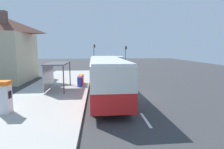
{
  "coord_description": "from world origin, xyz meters",
  "views": [
    {
      "loc": [
        -2.46,
        -15.91,
        3.99
      ],
      "look_at": [
        -1.0,
        2.01,
        1.5
      ],
      "focal_mm": 30.04,
      "sensor_mm": 36.0,
      "label": 1
    }
  ],
  "objects_px": {
    "recycling_bin_red": "(80,81)",
    "traffic_light_near_side": "(126,52)",
    "recycling_bin_yellow": "(81,80)",
    "recycling_bin_orange": "(81,79)",
    "white_van": "(118,61)",
    "sedan_near": "(114,61)",
    "bus_shelter": "(54,69)",
    "bus": "(106,75)",
    "recycling_bin_blue": "(80,82)",
    "ticket_machine": "(5,97)",
    "traffic_light_far_side": "(94,51)"
  },
  "relations": [
    {
      "from": "white_van",
      "to": "bus_shelter",
      "type": "distance_m",
      "value": 24.46
    },
    {
      "from": "recycling_bin_blue",
      "to": "bus_shelter",
      "type": "bearing_deg",
      "value": -150.73
    },
    {
      "from": "recycling_bin_orange",
      "to": "traffic_light_far_side",
      "type": "relative_size",
      "value": 0.18
    },
    {
      "from": "bus_shelter",
      "to": "recycling_bin_blue",
      "type": "bearing_deg",
      "value": 29.27
    },
    {
      "from": "sedan_near",
      "to": "traffic_light_near_side",
      "type": "relative_size",
      "value": 0.94
    },
    {
      "from": "bus",
      "to": "recycling_bin_yellow",
      "type": "xyz_separation_m",
      "value": [
        -2.49,
        5.35,
        -1.19
      ]
    },
    {
      "from": "recycling_bin_yellow",
      "to": "traffic_light_far_side",
      "type": "bearing_deg",
      "value": 88.02
    },
    {
      "from": "recycling_bin_yellow",
      "to": "recycling_bin_orange",
      "type": "distance_m",
      "value": 0.7
    },
    {
      "from": "bus",
      "to": "ticket_machine",
      "type": "distance_m",
      "value": 7.25
    },
    {
      "from": "bus_shelter",
      "to": "ticket_machine",
      "type": "bearing_deg",
      "value": -103.03
    },
    {
      "from": "white_van",
      "to": "ticket_machine",
      "type": "xyz_separation_m",
      "value": [
        -10.1,
        -29.31,
        -0.17
      ]
    },
    {
      "from": "white_van",
      "to": "sedan_near",
      "type": "bearing_deg",
      "value": 89.42
    },
    {
      "from": "sedan_near",
      "to": "recycling_bin_blue",
      "type": "distance_m",
      "value": 32.16
    },
    {
      "from": "recycling_bin_red",
      "to": "traffic_light_near_side",
      "type": "distance_m",
      "value": 33.15
    },
    {
      "from": "bus",
      "to": "ticket_machine",
      "type": "bearing_deg",
      "value": -148.99
    },
    {
      "from": "white_van",
      "to": "recycling_bin_yellow",
      "type": "xyz_separation_m",
      "value": [
        -6.4,
        -20.24,
        -0.69
      ]
    },
    {
      "from": "white_van",
      "to": "recycling_bin_blue",
      "type": "xyz_separation_m",
      "value": [
        -6.4,
        -21.64,
        -0.69
      ]
    },
    {
      "from": "white_van",
      "to": "recycling_bin_yellow",
      "type": "height_order",
      "value": "white_van"
    },
    {
      "from": "sedan_near",
      "to": "recycling_bin_orange",
      "type": "bearing_deg",
      "value": -102.47
    },
    {
      "from": "bus",
      "to": "recycling_bin_blue",
      "type": "xyz_separation_m",
      "value": [
        -2.49,
        3.95,
        -1.19
      ]
    },
    {
      "from": "traffic_light_near_side",
      "to": "recycling_bin_orange",
      "type": "bearing_deg",
      "value": -107.81
    },
    {
      "from": "recycling_bin_red",
      "to": "recycling_bin_orange",
      "type": "distance_m",
      "value": 1.4
    },
    {
      "from": "recycling_bin_orange",
      "to": "bus_shelter",
      "type": "distance_m",
      "value": 4.26
    },
    {
      "from": "white_van",
      "to": "sedan_near",
      "type": "height_order",
      "value": "white_van"
    },
    {
      "from": "white_van",
      "to": "recycling_bin_red",
      "type": "bearing_deg",
      "value": -107.0
    },
    {
      "from": "ticket_machine",
      "to": "recycling_bin_blue",
      "type": "relative_size",
      "value": 2.04
    },
    {
      "from": "bus",
      "to": "bus_shelter",
      "type": "height_order",
      "value": "bus"
    },
    {
      "from": "traffic_light_far_side",
      "to": "bus_shelter",
      "type": "bearing_deg",
      "value": -95.51
    },
    {
      "from": "recycling_bin_blue",
      "to": "bus_shelter",
      "type": "xyz_separation_m",
      "value": [
        -2.21,
        -1.24,
        1.44
      ]
    },
    {
      "from": "recycling_bin_yellow",
      "to": "traffic_light_near_side",
      "type": "relative_size",
      "value": 0.2
    },
    {
      "from": "bus",
      "to": "recycling_bin_orange",
      "type": "height_order",
      "value": "bus"
    },
    {
      "from": "white_van",
      "to": "sedan_near",
      "type": "distance_m",
      "value": 9.87
    },
    {
      "from": "ticket_machine",
      "to": "traffic_light_near_side",
      "type": "height_order",
      "value": "traffic_light_near_side"
    },
    {
      "from": "recycling_bin_yellow",
      "to": "traffic_light_far_side",
      "type": "distance_m",
      "value": 31.84
    },
    {
      "from": "sedan_near",
      "to": "bus",
      "type": "bearing_deg",
      "value": -96.46
    },
    {
      "from": "bus",
      "to": "traffic_light_far_side",
      "type": "height_order",
      "value": "traffic_light_far_side"
    },
    {
      "from": "recycling_bin_red",
      "to": "recycling_bin_yellow",
      "type": "bearing_deg",
      "value": 90.0
    },
    {
      "from": "bus",
      "to": "recycling_bin_blue",
      "type": "bearing_deg",
      "value": 122.21
    },
    {
      "from": "white_van",
      "to": "traffic_light_near_side",
      "type": "bearing_deg",
      "value": 72.78
    },
    {
      "from": "sedan_near",
      "to": "bus_shelter",
      "type": "height_order",
      "value": "bus_shelter"
    },
    {
      "from": "recycling_bin_orange",
      "to": "recycling_bin_red",
      "type": "bearing_deg",
      "value": -90.0
    },
    {
      "from": "bus",
      "to": "recycling_bin_orange",
      "type": "xyz_separation_m",
      "value": [
        -2.49,
        6.05,
        -1.19
      ]
    },
    {
      "from": "ticket_machine",
      "to": "recycling_bin_yellow",
      "type": "height_order",
      "value": "ticket_machine"
    },
    {
      "from": "recycling_bin_blue",
      "to": "recycling_bin_orange",
      "type": "xyz_separation_m",
      "value": [
        0.0,
        2.1,
        0.0
      ]
    },
    {
      "from": "recycling_bin_yellow",
      "to": "traffic_light_far_side",
      "type": "relative_size",
      "value": 0.18
    },
    {
      "from": "sedan_near",
      "to": "traffic_light_far_side",
      "type": "relative_size",
      "value": 0.85
    },
    {
      "from": "recycling_bin_yellow",
      "to": "bus_shelter",
      "type": "distance_m",
      "value": 3.73
    },
    {
      "from": "white_van",
      "to": "recycling_bin_red",
      "type": "height_order",
      "value": "white_van"
    },
    {
      "from": "sedan_near",
      "to": "recycling_bin_yellow",
      "type": "height_order",
      "value": "sedan_near"
    },
    {
      "from": "recycling_bin_blue",
      "to": "recycling_bin_red",
      "type": "relative_size",
      "value": 1.0
    }
  ]
}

